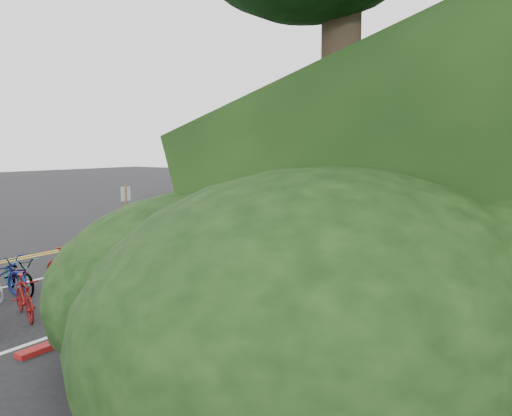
{
  "coord_description": "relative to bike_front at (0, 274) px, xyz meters",
  "views": [
    {
      "loc": [
        13.96,
        -6.59,
        3.76
      ],
      "look_at": [
        2.68,
        9.93,
        1.3
      ],
      "focal_mm": 35.0,
      "sensor_mm": 36.0,
      "label": 1
    }
  ],
  "objects": [
    {
      "name": "road_markings",
      "position": [
        -0.8,
        10.07,
        -0.51
      ],
      "size": [
        7.47,
        80.0,
        0.01
      ],
      "color": "gold",
      "rests_on": "ground"
    },
    {
      "name": "red_curb",
      "position": [
        4.27,
        11.97,
        -0.46
      ],
      "size": [
        0.25,
        28.0,
        0.1
      ],
      "primitive_type": "cube",
      "color": "maroon",
      "rests_on": "ground"
    },
    {
      "name": "bike_racks_rest",
      "position": [
        1.57,
        12.97,
        0.34
      ],
      "size": [
        1.14,
        23.0,
        1.17
      ],
      "color": "#9A9EA6",
      "rests_on": "ground"
    },
    {
      "name": "signposts_rest",
      "position": [
        -0.83,
        13.97,
        0.92
      ],
      "size": [
        0.08,
        18.4,
        2.5
      ],
      "color": "brown",
      "rests_on": "ground"
    },
    {
      "name": "bike_front",
      "position": [
        0.0,
        0.0,
        0.0
      ],
      "size": [
        1.0,
        2.03,
        1.02
      ],
      "primitive_type": "imported",
      "rotation": [
        0.0,
        0.0,
        1.74
      ],
      "color": "navy",
      "rests_on": "ground"
    },
    {
      "name": "bike_valet",
      "position": [
        1.55,
        3.26,
        -0.03
      ],
      "size": [
        3.36,
        14.28,
        1.09
      ],
      "color": "beige",
      "rests_on": "ground"
    }
  ]
}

